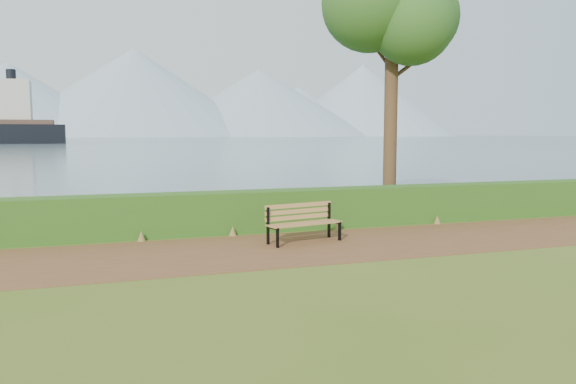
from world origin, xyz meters
name	(u,v)px	position (x,y,z in m)	size (l,w,h in m)	color
ground	(306,250)	(0.00, 0.00, 0.00)	(140.00, 140.00, 0.00)	#47611B
path	(301,247)	(0.00, 0.30, 0.01)	(40.00, 3.40, 0.01)	brown
hedge	(271,210)	(0.00, 2.60, 0.50)	(32.00, 0.85, 1.00)	#1E4513
water	(110,138)	(0.00, 260.00, 0.01)	(700.00, 510.00, 0.00)	#43586D
mountains	(92,97)	(-9.17, 406.05, 27.70)	(585.00, 190.00, 70.00)	#849EB1
bench	(302,220)	(0.22, 0.85, 0.50)	(1.79, 0.85, 0.87)	black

